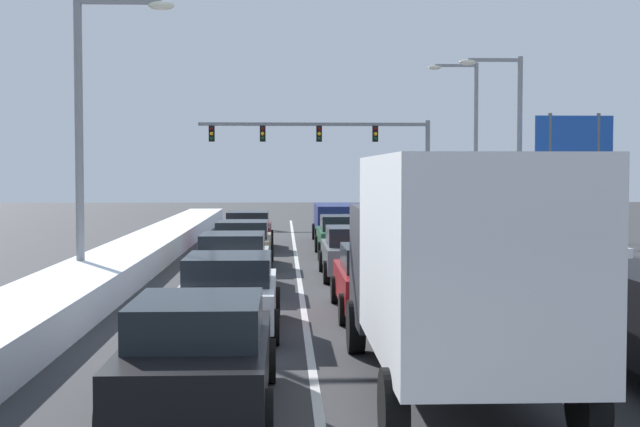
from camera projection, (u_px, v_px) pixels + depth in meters
name	position (u px, v px, depth m)	size (l,w,h in m)	color
ground_plane	(361.00, 284.00, 25.19)	(129.18, 129.18, 0.00)	#333335
lane_stripe_between_right_lane_and_center_lane	(399.00, 265.00, 30.22)	(0.14, 54.65, 0.01)	silver
lane_stripe_between_center_lane_and_left_lane	(297.00, 266.00, 30.08)	(0.14, 54.65, 0.01)	silver
snow_bank_right_shoulder	(556.00, 257.00, 30.42)	(1.88, 54.65, 0.54)	white
snow_bank_left_shoulder	(136.00, 255.00, 29.85)	(2.03, 54.65, 0.76)	white
suv_white_right_lane_second	(546.00, 269.00, 19.73)	(2.16, 4.90, 1.67)	silver
suv_silver_right_lane_third	(473.00, 243.00, 26.73)	(2.16, 4.90, 1.67)	#B7BABF
sedan_tan_right_lane_fourth	(429.00, 235.00, 33.69)	(2.00, 4.50, 1.51)	#937F60
sedan_maroon_right_lane_fifth	(408.00, 226.00, 39.36)	(2.00, 4.50, 1.51)	maroon
box_truck_center_lane_nearest	(453.00, 261.00, 12.71)	(2.53, 7.20, 3.36)	#38383D
sedan_red_center_lane_second	(380.00, 279.00, 20.05)	(2.00, 4.50, 1.51)	maroon
sedan_gray_center_lane_third	(355.00, 252.00, 26.80)	(2.00, 4.50, 1.51)	slate
sedan_green_center_lane_fourth	(343.00, 235.00, 33.51)	(2.00, 4.50, 1.51)	#1E5633
suv_navy_center_lane_fifth	(338.00, 219.00, 39.85)	(2.16, 4.90, 1.67)	navy
sedan_black_left_lane_nearest	(198.00, 354.00, 11.87)	(2.00, 4.50, 1.51)	black
sedan_white_left_lane_second	(229.00, 292.00, 17.87)	(2.00, 4.50, 1.51)	silver
sedan_silver_left_lane_third	(233.00, 261.00, 24.01)	(2.00, 4.50, 1.51)	#B7BABF
sedan_tan_left_lane_fourth	(243.00, 243.00, 29.84)	(2.00, 4.50, 1.51)	#937F60
sedan_maroon_left_lane_fifth	(248.00, 230.00, 36.65)	(2.00, 4.50, 1.51)	maroon
traffic_light_gantry	(341.00, 142.00, 54.75)	(14.00, 0.47, 6.20)	slate
street_lamp_right_near	(511.00, 133.00, 37.66)	(2.66, 0.36, 7.88)	gray
street_lamp_right_mid	(469.00, 131.00, 47.57)	(2.66, 0.36, 8.80)	gray
street_lamp_left_mid	(93.00, 113.00, 24.07)	(2.66, 0.36, 7.78)	gray
roadside_sign_right	(574.00, 150.00, 37.01)	(3.20, 0.16, 5.50)	#59595B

